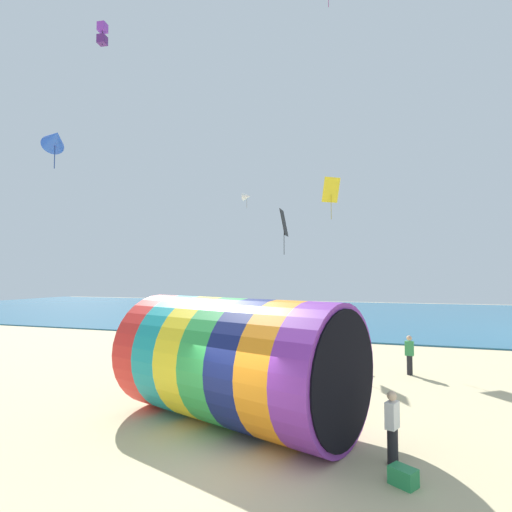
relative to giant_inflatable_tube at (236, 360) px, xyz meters
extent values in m
plane|color=#CCBA8C|center=(0.68, -2.20, -1.82)|extent=(120.00, 120.00, 0.00)
cube|color=#236084|center=(0.68, 35.49, -1.77)|extent=(120.00, 40.00, 0.10)
cylinder|color=red|center=(-2.82, 1.00, 0.00)|extent=(2.15, 3.75, 3.63)
cylinder|color=teal|center=(-1.88, 0.67, 0.00)|extent=(2.15, 3.75, 3.63)
cylinder|color=yellow|center=(-0.95, 0.34, 0.00)|extent=(2.15, 3.75, 3.63)
cylinder|color=green|center=(-0.02, 0.01, 0.00)|extent=(2.15, 3.75, 3.63)
cylinder|color=navy|center=(0.91, -0.32, 0.00)|extent=(2.15, 3.75, 3.63)
cylinder|color=orange|center=(1.84, -0.66, 0.00)|extent=(2.15, 3.75, 3.63)
cylinder|color=purple|center=(2.77, -0.99, 0.00)|extent=(2.15, 3.75, 3.63)
cylinder|color=black|center=(3.25, -1.16, 0.00)|extent=(1.18, 3.17, 3.34)
cylinder|color=black|center=(4.30, -1.22, -1.42)|extent=(0.24, 0.24, 0.80)
cube|color=white|center=(4.30, -1.22, -0.71)|extent=(0.34, 0.42, 0.60)
sphere|color=beige|center=(4.30, -1.22, -0.29)|extent=(0.22, 0.22, 0.22)
cylinder|color=#7D1E5E|center=(1.45, 10.40, 17.58)|extent=(0.03, 0.03, 0.63)
cube|color=purple|center=(-5.38, 0.55, 11.44)|extent=(0.32, 0.32, 0.31)
cube|color=#4C1E6B|center=(-5.38, 0.55, 10.97)|extent=(0.32, 0.32, 0.31)
cylinder|color=black|center=(-5.38, 0.55, 11.20)|extent=(0.02, 0.02, 0.83)
cone|color=white|center=(-3.95, 12.24, 7.43)|extent=(0.60, 0.57, 0.57)
cylinder|color=gray|center=(-3.95, 12.24, 6.99)|extent=(0.03, 0.03, 0.58)
cone|color=blue|center=(-6.89, 0.03, 7.33)|extent=(1.26, 1.20, 0.99)
cylinder|color=navy|center=(-6.89, 0.03, 6.69)|extent=(0.03, 0.03, 0.86)
cube|color=yellow|center=(1.08, 13.66, 7.80)|extent=(1.15, 1.01, 1.49)
cylinder|color=olive|center=(1.08, 13.66, 6.74)|extent=(0.03, 0.03, 1.55)
cube|color=black|center=(-1.24, 10.92, 5.50)|extent=(0.37, 1.07, 1.51)
cylinder|color=black|center=(-1.24, 10.92, 4.45)|extent=(0.03, 0.03, 1.53)
cylinder|color=#383D56|center=(2.47, 8.24, -1.44)|extent=(0.24, 0.24, 0.76)
cube|color=red|center=(2.47, 8.24, -0.77)|extent=(0.25, 0.38, 0.57)
sphere|color=tan|center=(2.47, 8.24, -0.37)|extent=(0.21, 0.21, 0.21)
cylinder|color=black|center=(5.14, 7.72, -1.40)|extent=(0.24, 0.24, 0.83)
cube|color=#338C4C|center=(5.14, 7.72, -0.68)|extent=(0.39, 0.28, 0.62)
sphere|color=tan|center=(5.14, 7.72, -0.24)|extent=(0.22, 0.22, 0.22)
cylinder|color=#726651|center=(-5.39, 11.66, -1.40)|extent=(0.24, 0.24, 0.84)
cube|color=#232328|center=(-5.39, 11.66, -0.66)|extent=(0.39, 0.27, 0.63)
sphere|color=beige|center=(-5.39, 11.66, -0.21)|extent=(0.23, 0.23, 0.23)
cube|color=#268C4C|center=(4.48, -2.13, -1.64)|extent=(0.63, 0.59, 0.36)
camera|label=1|loc=(4.20, -11.01, 2.45)|focal=28.00mm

